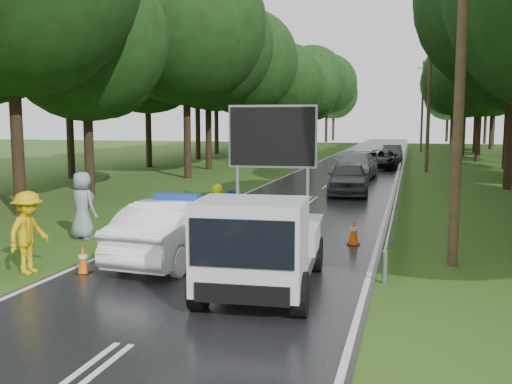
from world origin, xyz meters
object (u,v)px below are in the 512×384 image
(officer, at_px, (217,216))
(civilian, at_px, (234,218))
(work_truck, at_px, (262,243))
(queue_car_first, at_px, (348,178))
(police_sedan, at_px, (178,231))
(queue_car_third, at_px, (381,159))
(queue_car_second, at_px, (356,166))
(queue_car_fourth, at_px, (392,153))
(barrier, at_px, (259,210))

(officer, relative_size, civilian, 1.12)
(work_truck, bearing_deg, civilian, 110.67)
(queue_car_first, bearing_deg, police_sedan, -105.49)
(police_sedan, distance_m, officer, 1.74)
(officer, height_order, queue_car_third, officer)
(work_truck, height_order, queue_car_second, work_truck)
(queue_car_third, height_order, queue_car_fourth, queue_car_fourth)
(barrier, distance_m, queue_car_first, 10.80)
(queue_car_fourth, bearing_deg, police_sedan, -101.52)
(police_sedan, xyz_separation_m, queue_car_third, (3.36, 29.13, -0.07))
(civilian, xyz_separation_m, queue_car_second, (1.45, 19.58, 0.01))
(queue_car_first, distance_m, queue_car_second, 7.52)
(work_truck, xyz_separation_m, officer, (-2.20, 3.63, -0.14))
(barrier, xyz_separation_m, queue_car_second, (1.12, 18.21, -0.02))
(officer, bearing_deg, queue_car_fourth, -113.78)
(civilian, xyz_separation_m, queue_car_third, (2.53, 27.17, -0.09))
(queue_car_second, relative_size, queue_car_fourth, 1.28)
(officer, bearing_deg, queue_car_second, -113.57)
(officer, xyz_separation_m, civilian, (0.39, 0.28, -0.09))
(police_sedan, relative_size, queue_car_third, 0.94)
(work_truck, relative_size, queue_car_first, 1.05)
(work_truck, height_order, civilian, work_truck)
(civilian, bearing_deg, officer, -179.70)
(barrier, bearing_deg, queue_car_second, 83.56)
(barrier, distance_m, civilian, 1.41)
(queue_car_first, bearing_deg, queue_car_second, 87.94)
(queue_car_fourth, bearing_deg, officer, -101.11)
(officer, bearing_deg, barrier, -131.87)
(civilian, bearing_deg, queue_car_fourth, 49.50)
(queue_car_fourth, bearing_deg, barrier, -100.17)
(queue_car_fourth, bearing_deg, civilian, -100.52)
(queue_car_second, xyz_separation_m, queue_car_third, (1.07, 7.59, -0.10))
(queue_car_first, xyz_separation_m, queue_car_fourth, (1.24, 23.37, -0.08))
(queue_car_first, distance_m, queue_car_fourth, 23.40)
(officer, distance_m, queue_car_fourth, 35.88)
(police_sedan, bearing_deg, officer, -100.84)
(queue_car_third, bearing_deg, work_truck, -90.26)
(civilian, bearing_deg, queue_car_third, 49.13)
(work_truck, bearing_deg, barrier, 101.52)
(barrier, distance_m, officer, 1.80)
(queue_car_second, bearing_deg, queue_car_third, 86.00)
(work_truck, distance_m, civilian, 4.32)
(queue_car_first, bearing_deg, queue_car_third, 82.50)
(barrier, relative_size, queue_car_third, 0.52)
(police_sedan, relative_size, officer, 2.69)
(officer, distance_m, queue_car_third, 27.61)
(work_truck, relative_size, queue_car_fourth, 1.13)
(barrier, xyz_separation_m, queue_car_first, (1.49, 10.70, -0.03))
(barrier, distance_m, queue_car_fourth, 34.17)
(queue_car_second, height_order, queue_car_third, queue_car_second)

